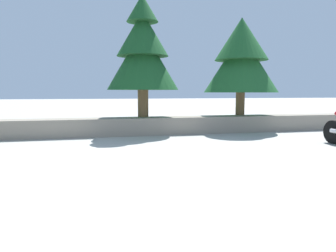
{
  "coord_description": "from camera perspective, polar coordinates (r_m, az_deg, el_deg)",
  "views": [
    {
      "loc": [
        -0.78,
        -5.3,
        1.36
      ],
      "look_at": [
        0.77,
        1.2,
        0.65
      ],
      "focal_mm": 34.07,
      "sensor_mm": 36.0,
      "label": 1
    }
  ],
  "objects": [
    {
      "name": "ground_plane",
      "position": [
        5.53,
        -4.96,
        -8.21
      ],
      "size": [
        120.0,
        120.0,
        0.0
      ],
      "primitive_type": "plane",
      "color": "#A3A099"
    },
    {
      "name": "pine_tree_mid_right",
      "position": [
        11.63,
        12.97,
        11.95
      ],
      "size": [
        2.57,
        2.57,
        3.37
      ],
      "color": "brown",
      "rests_on": "stone_wall"
    },
    {
      "name": "stone_wall",
      "position": [
        10.19,
        -8.98,
        -0.11
      ],
      "size": [
        36.0,
        0.8,
        0.55
      ],
      "primitive_type": "cube",
      "color": "gray",
      "rests_on": "ground"
    },
    {
      "name": "pine_tree_mid_left",
      "position": [
        10.59,
        -4.56,
        13.35
      ],
      "size": [
        2.32,
        2.32,
        3.91
      ],
      "color": "brown",
      "rests_on": "stone_wall"
    }
  ]
}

